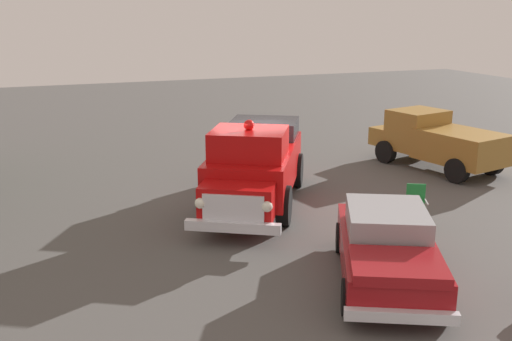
# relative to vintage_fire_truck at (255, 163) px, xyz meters

# --- Properties ---
(ground_plane) EXTENTS (60.00, 60.00, 0.00)m
(ground_plane) POSITION_rel_vintage_fire_truck_xyz_m (0.33, -0.05, -1.20)
(ground_plane) COLOR #514F4C
(vintage_fire_truck) EXTENTS (6.24, 4.85, 2.59)m
(vintage_fire_truck) POSITION_rel_vintage_fire_truck_xyz_m (0.00, 0.00, 0.00)
(vintage_fire_truck) COLOR black
(vintage_fire_truck) RESTS_ON ground
(classic_hot_rod) EXTENTS (4.73, 3.58, 1.46)m
(classic_hot_rod) POSITION_rel_vintage_fire_truck_xyz_m (-5.58, -0.72, -0.45)
(classic_hot_rod) COLOR black
(classic_hot_rod) RESTS_ON ground
(parked_pickup) EXTENTS (5.08, 2.85, 1.90)m
(parked_pickup) POSITION_rel_vintage_fire_truck_xyz_m (1.55, -7.24, -0.21)
(parked_pickup) COLOR black
(parked_pickup) RESTS_ON ground
(lawn_chair_by_car) EXTENTS (0.66, 0.66, 1.02)m
(lawn_chair_by_car) POSITION_rel_vintage_fire_truck_xyz_m (-2.88, -3.32, -0.61)
(lawn_chair_by_car) COLOR #B7BABF
(lawn_chair_by_car) RESTS_ON ground
(spectator_standing) EXTENTS (0.33, 0.65, 1.68)m
(spectator_standing) POSITION_rel_vintage_fire_truck_xyz_m (3.20, -1.28, -0.23)
(spectator_standing) COLOR #2D334C
(spectator_standing) RESTS_ON ground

